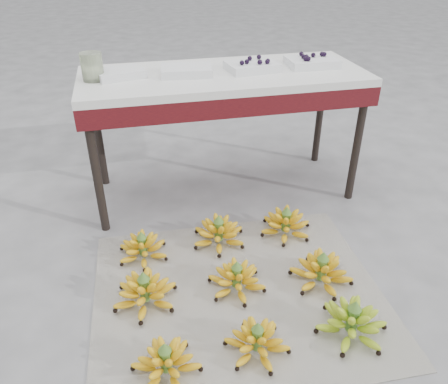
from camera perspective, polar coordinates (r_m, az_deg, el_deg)
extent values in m
plane|color=#5F5F61|center=(1.96, 2.35, -13.64)|extent=(60.00, 60.00, 0.00)
cube|color=silver|center=(1.98, 1.88, -13.16)|extent=(1.29, 1.10, 0.01)
ellipsoid|color=yellow|center=(1.70, -7.54, -21.54)|extent=(0.33, 0.33, 0.07)
ellipsoid|color=yellow|center=(1.67, -7.62, -20.86)|extent=(0.23, 0.23, 0.06)
ellipsoid|color=yellow|center=(1.65, -7.70, -20.20)|extent=(0.15, 0.15, 0.05)
cylinder|color=#4E7A2D|center=(1.67, -7.62, -20.86)|extent=(0.04, 0.04, 0.10)
cone|color=#4E7A2D|center=(1.62, -7.79, -19.44)|extent=(0.05, 0.05, 0.04)
ellipsoid|color=yellow|center=(1.75, 4.31, -19.18)|extent=(0.31, 0.31, 0.07)
ellipsoid|color=yellow|center=(1.72, 4.35, -18.50)|extent=(0.22, 0.22, 0.05)
ellipsoid|color=yellow|center=(1.70, 4.39, -17.85)|extent=(0.14, 0.14, 0.05)
cylinder|color=#4E7A2D|center=(1.72, 4.35, -18.50)|extent=(0.04, 0.04, 0.10)
cone|color=#4E7A2D|center=(1.67, 4.44, -17.09)|extent=(0.05, 0.05, 0.04)
ellipsoid|color=#85C125|center=(1.86, 16.28, -16.35)|extent=(0.34, 0.34, 0.08)
ellipsoid|color=#85C125|center=(1.84, 16.45, -15.58)|extent=(0.24, 0.24, 0.06)
ellipsoid|color=#85C125|center=(1.81, 16.62, -14.83)|extent=(0.16, 0.16, 0.05)
cylinder|color=#4E7A2D|center=(1.84, 16.45, -15.58)|extent=(0.05, 0.05, 0.11)
cone|color=#4E7A2D|center=(1.79, 16.81, -13.96)|extent=(0.05, 0.05, 0.04)
ellipsoid|color=yellow|center=(1.94, -10.22, -13.08)|extent=(0.33, 0.33, 0.08)
ellipsoid|color=yellow|center=(1.91, -10.32, -12.31)|extent=(0.23, 0.23, 0.06)
ellipsoid|color=yellow|center=(1.89, -10.42, -11.56)|extent=(0.15, 0.15, 0.05)
cylinder|color=#4E7A2D|center=(1.91, -10.32, -12.31)|extent=(0.05, 0.05, 0.11)
cone|color=#4E7A2D|center=(1.87, -10.53, -10.70)|extent=(0.05, 0.05, 0.04)
ellipsoid|color=yellow|center=(1.97, 1.66, -11.65)|extent=(0.33, 0.33, 0.08)
ellipsoid|color=yellow|center=(1.95, 1.67, -10.94)|extent=(0.23, 0.23, 0.06)
ellipsoid|color=yellow|center=(1.93, 1.69, -10.24)|extent=(0.15, 0.15, 0.05)
cylinder|color=#4E7A2D|center=(1.95, 1.67, -10.94)|extent=(0.04, 0.04, 0.10)
cone|color=#4E7A2D|center=(1.91, 1.70, -9.45)|extent=(0.05, 0.05, 0.04)
ellipsoid|color=yellow|center=(2.05, 12.53, -10.44)|extent=(0.30, 0.30, 0.08)
ellipsoid|color=yellow|center=(2.03, 12.65, -9.67)|extent=(0.21, 0.21, 0.06)
ellipsoid|color=yellow|center=(2.01, 12.76, -8.94)|extent=(0.14, 0.14, 0.05)
cylinder|color=#4E7A2D|center=(2.03, 12.65, -9.67)|extent=(0.05, 0.05, 0.11)
cone|color=#4E7A2D|center=(1.98, 12.89, -8.09)|extent=(0.05, 0.05, 0.04)
ellipsoid|color=yellow|center=(2.17, -10.52, -7.55)|extent=(0.30, 0.30, 0.07)
ellipsoid|color=yellow|center=(2.15, -10.60, -6.88)|extent=(0.21, 0.21, 0.05)
ellipsoid|color=yellow|center=(2.14, -10.68, -6.24)|extent=(0.14, 0.14, 0.05)
cylinder|color=#4E7A2D|center=(2.15, -10.60, -6.88)|extent=(0.04, 0.04, 0.10)
cone|color=#4E7A2D|center=(2.12, -10.77, -5.51)|extent=(0.05, 0.05, 0.04)
ellipsoid|color=yellow|center=(2.23, -0.69, -5.73)|extent=(0.30, 0.30, 0.08)
ellipsoid|color=yellow|center=(2.21, -0.69, -5.00)|extent=(0.21, 0.21, 0.06)
ellipsoid|color=yellow|center=(2.19, -0.70, -4.29)|extent=(0.14, 0.14, 0.05)
cylinder|color=#4E7A2D|center=(2.21, -0.69, -5.00)|extent=(0.04, 0.04, 0.11)
cone|color=#4E7A2D|center=(2.16, -0.70, -3.49)|extent=(0.05, 0.05, 0.04)
ellipsoid|color=yellow|center=(2.31, 8.04, -4.50)|extent=(0.34, 0.34, 0.08)
ellipsoid|color=yellow|center=(2.29, 8.10, -3.79)|extent=(0.24, 0.24, 0.06)
ellipsoid|color=yellow|center=(2.27, 8.16, -3.11)|extent=(0.15, 0.15, 0.05)
cylinder|color=#4E7A2D|center=(2.29, 8.10, -3.79)|extent=(0.04, 0.04, 0.11)
cone|color=#4E7A2D|center=(2.25, 8.23, -2.34)|extent=(0.05, 0.05, 0.04)
cylinder|color=black|center=(2.26, -16.33, 2.47)|extent=(0.04, 0.04, 0.69)
cylinder|color=black|center=(2.57, 16.97, 5.89)|extent=(0.04, 0.04, 0.69)
cylinder|color=black|center=(2.72, -16.14, 7.47)|extent=(0.04, 0.04, 0.69)
cylinder|color=black|center=(2.98, 12.43, 10.05)|extent=(0.04, 0.04, 0.69)
cube|color=#5A1113|center=(2.43, -0.05, 13.32)|extent=(1.52, 0.61, 0.10)
cube|color=silver|center=(2.41, -0.05, 14.92)|extent=(1.52, 0.61, 0.04)
cube|color=silver|center=(2.37, -13.40, 14.84)|extent=(0.27, 0.22, 0.04)
cube|color=silver|center=(2.36, -4.92, 15.53)|extent=(0.28, 0.22, 0.04)
cube|color=silver|center=(2.43, 3.68, 16.05)|extent=(0.29, 0.22, 0.04)
sphere|color=black|center=(2.41, 5.74, 16.67)|extent=(0.03, 0.03, 0.03)
sphere|color=black|center=(2.39, 3.01, 16.64)|extent=(0.03, 0.03, 0.03)
sphere|color=black|center=(2.39, 4.73, 16.56)|extent=(0.03, 0.03, 0.03)
sphere|color=black|center=(2.46, 3.39, 17.04)|extent=(0.03, 0.03, 0.03)
sphere|color=black|center=(2.39, 4.67, 16.55)|extent=(0.03, 0.03, 0.03)
sphere|color=black|center=(2.40, 5.67, 16.59)|extent=(0.03, 0.03, 0.03)
sphere|color=black|center=(2.49, 4.59, 17.18)|extent=(0.03, 0.03, 0.03)
sphere|color=black|center=(2.37, 2.35, 16.51)|extent=(0.03, 0.03, 0.03)
cube|color=silver|center=(2.56, 11.39, 16.30)|extent=(0.27, 0.20, 0.04)
sphere|color=black|center=(2.52, 10.33, 17.00)|extent=(0.03, 0.03, 0.03)
sphere|color=black|center=(2.48, 10.97, 16.71)|extent=(0.03, 0.03, 0.03)
sphere|color=black|center=(2.60, 12.67, 17.17)|extent=(0.03, 0.03, 0.03)
sphere|color=black|center=(2.60, 12.97, 17.13)|extent=(0.03, 0.03, 0.03)
sphere|color=black|center=(2.48, 10.58, 16.74)|extent=(0.03, 0.03, 0.03)
sphere|color=black|center=(2.52, 10.70, 16.96)|extent=(0.03, 0.03, 0.03)
sphere|color=black|center=(2.57, 11.58, 17.13)|extent=(0.03, 0.03, 0.03)
sphere|color=black|center=(2.58, 10.06, 17.34)|extent=(0.03, 0.03, 0.03)
cylinder|color=beige|center=(2.34, -16.84, 15.38)|extent=(0.13, 0.13, 0.14)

